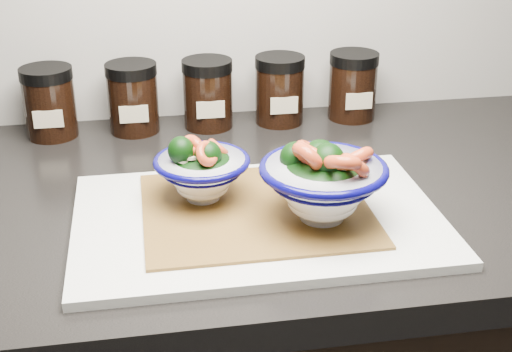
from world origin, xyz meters
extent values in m
cube|color=black|center=(0.00, 1.45, 0.88)|extent=(3.50, 0.60, 0.04)
cube|color=silver|center=(0.01, 1.35, 0.91)|extent=(0.45, 0.30, 0.01)
cube|color=olive|center=(0.01, 1.36, 0.91)|extent=(0.28, 0.24, 0.00)
cylinder|color=white|center=(-0.06, 1.40, 0.92)|extent=(0.04, 0.04, 0.01)
ellipsoid|color=white|center=(-0.06, 1.40, 0.93)|extent=(0.07, 0.07, 0.03)
torus|color=#07044D|center=(-0.06, 1.40, 0.97)|extent=(0.12, 0.12, 0.01)
torus|color=#07044D|center=(-0.06, 1.40, 0.96)|extent=(0.10, 0.10, 0.00)
ellipsoid|color=black|center=(-0.06, 1.40, 0.96)|extent=(0.09, 0.09, 0.04)
ellipsoid|color=black|center=(-0.05, 1.39, 0.98)|extent=(0.03, 0.03, 0.04)
cylinder|color=#477233|center=(-0.05, 1.39, 0.97)|extent=(0.01, 0.01, 0.02)
ellipsoid|color=black|center=(-0.08, 1.39, 0.99)|extent=(0.03, 0.03, 0.04)
cylinder|color=#477233|center=(-0.08, 1.39, 0.97)|extent=(0.01, 0.01, 0.02)
ellipsoid|color=black|center=(-0.08, 1.40, 0.97)|extent=(0.03, 0.03, 0.03)
cylinder|color=#477233|center=(-0.08, 1.40, 0.96)|extent=(0.01, 0.01, 0.02)
torus|color=#C75625|center=(-0.07, 1.40, 0.99)|extent=(0.04, 0.05, 0.04)
torus|color=#C75625|center=(-0.07, 1.41, 0.98)|extent=(0.05, 0.05, 0.04)
torus|color=#C75625|center=(-0.03, 1.42, 0.97)|extent=(0.04, 0.04, 0.04)
torus|color=#C75625|center=(-0.06, 1.41, 0.99)|extent=(0.03, 0.04, 0.05)
torus|color=#C75625|center=(-0.05, 1.38, 0.99)|extent=(0.04, 0.04, 0.05)
cylinder|color=#CCBC8E|center=(-0.08, 1.39, 0.98)|extent=(0.02, 0.02, 0.01)
cylinder|color=#CCBC8E|center=(-0.07, 1.39, 0.98)|extent=(0.02, 0.02, 0.01)
cylinder|color=white|center=(0.08, 1.32, 0.92)|extent=(0.05, 0.05, 0.01)
ellipsoid|color=white|center=(0.08, 1.32, 0.94)|extent=(0.08, 0.08, 0.04)
torus|color=#07044D|center=(0.08, 1.32, 0.98)|extent=(0.15, 0.15, 0.01)
torus|color=#07044D|center=(0.08, 1.32, 0.97)|extent=(0.13, 0.13, 0.00)
ellipsoid|color=black|center=(0.08, 1.32, 0.97)|extent=(0.11, 0.11, 0.05)
ellipsoid|color=black|center=(0.05, 1.34, 0.99)|extent=(0.04, 0.04, 0.04)
cylinder|color=#477233|center=(0.05, 1.34, 0.97)|extent=(0.01, 0.01, 0.03)
ellipsoid|color=black|center=(0.08, 1.31, 1.00)|extent=(0.04, 0.04, 0.04)
cylinder|color=#477233|center=(0.08, 1.31, 0.98)|extent=(0.02, 0.01, 0.03)
ellipsoid|color=black|center=(0.08, 1.33, 0.99)|extent=(0.04, 0.04, 0.04)
cylinder|color=#477233|center=(0.08, 1.33, 0.98)|extent=(0.02, 0.02, 0.03)
torus|color=#C75625|center=(0.07, 1.33, 1.00)|extent=(0.06, 0.07, 0.04)
torus|color=#C75625|center=(0.06, 1.31, 1.00)|extent=(0.05, 0.06, 0.05)
torus|color=#C75625|center=(0.12, 1.33, 0.99)|extent=(0.06, 0.05, 0.05)
torus|color=#C75625|center=(0.11, 1.29, 1.00)|extent=(0.05, 0.06, 0.05)
torus|color=#C75625|center=(0.09, 1.28, 1.00)|extent=(0.07, 0.06, 0.04)
cylinder|color=#CCBC8E|center=(0.10, 1.30, 1.00)|extent=(0.02, 0.02, 0.01)
cylinder|color=black|center=(-0.27, 1.69, 0.95)|extent=(0.08, 0.08, 0.09)
cylinder|color=black|center=(-0.27, 1.69, 1.00)|extent=(0.08, 0.08, 0.02)
cube|color=#C6B793|center=(-0.27, 1.65, 0.94)|extent=(0.05, 0.00, 0.03)
cylinder|color=black|center=(-0.14, 1.69, 0.95)|extent=(0.08, 0.08, 0.09)
cylinder|color=black|center=(-0.14, 1.69, 1.00)|extent=(0.08, 0.08, 0.02)
cube|color=#C6B793|center=(-0.14, 1.65, 0.94)|extent=(0.04, 0.00, 0.03)
cylinder|color=black|center=(-0.02, 1.69, 0.95)|extent=(0.08, 0.08, 0.09)
cylinder|color=black|center=(-0.02, 1.69, 1.00)|extent=(0.08, 0.08, 0.02)
cube|color=#C6B793|center=(-0.02, 1.65, 0.94)|extent=(0.04, 0.00, 0.03)
cylinder|color=black|center=(0.10, 1.69, 0.95)|extent=(0.08, 0.08, 0.09)
cylinder|color=black|center=(0.10, 1.69, 1.00)|extent=(0.08, 0.08, 0.02)
cube|color=#C6B793|center=(0.10, 1.65, 0.94)|extent=(0.05, 0.00, 0.03)
cylinder|color=black|center=(0.23, 1.69, 0.95)|extent=(0.08, 0.08, 0.09)
cylinder|color=black|center=(0.23, 1.69, 1.00)|extent=(0.08, 0.08, 0.02)
cube|color=#C6B793|center=(0.23, 1.65, 0.94)|extent=(0.05, 0.00, 0.03)
camera|label=1|loc=(-0.13, 0.59, 1.33)|focal=50.00mm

